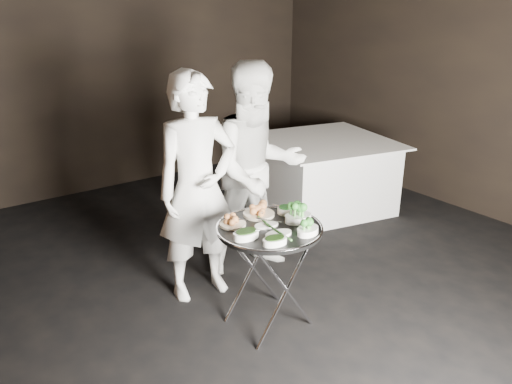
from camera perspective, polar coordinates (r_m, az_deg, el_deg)
floor at (r=3.67m, az=2.71°, el=-15.24°), size 6.00×7.00×0.05m
wall_back at (r=6.15m, az=-18.67°, el=13.79°), size 6.00×0.05×3.00m
tray_stand at (r=3.46m, az=1.49°, el=-9.11°), size 0.50×0.42×0.73m
serving_tray at (r=3.31m, az=1.54°, el=-4.17°), size 0.71×0.71×0.04m
potato_plate_a at (r=3.32m, az=-2.68°, el=-3.39°), size 0.19×0.19×0.06m
potato_plate_b at (r=3.46m, az=0.32°, el=-2.15°), size 0.22×0.22×0.08m
greens_bowl at (r=3.51m, az=3.40°, el=-1.96°), size 0.12×0.12×0.07m
asparagus_plate_a at (r=3.31m, az=1.20°, el=-3.71°), size 0.18×0.12×0.03m
asparagus_plate_b at (r=3.18m, az=2.58°, el=-4.72°), size 0.20×0.12×0.04m
spinach_bowl_a at (r=3.14m, az=-1.13°, el=-4.76°), size 0.18×0.12×0.07m
spinach_bowl_b at (r=3.06m, az=2.16°, el=-5.50°), size 0.17×0.13×0.06m
broccoli_bowl_a at (r=3.38m, az=4.84°, el=-2.79°), size 0.21×0.16×0.08m
broccoli_bowl_b at (r=3.21m, az=5.94°, el=-4.26°), size 0.19×0.16×0.07m
serving_utensils at (r=3.34m, az=1.06°, el=-2.83°), size 0.57×0.43×0.01m
waiter_left at (r=3.68m, az=-6.72°, el=0.39°), size 0.66×0.47×1.72m
waiter_right at (r=4.03m, az=0.17°, el=2.48°), size 0.96×0.81×1.74m
dining_table at (r=5.54m, az=7.76°, el=2.13°), size 1.33×1.33×0.76m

